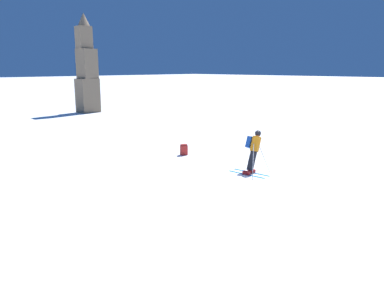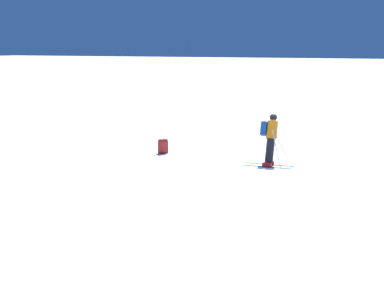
% 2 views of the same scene
% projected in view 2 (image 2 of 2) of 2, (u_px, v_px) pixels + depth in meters
% --- Properties ---
extents(ground_plane, '(300.00, 300.00, 0.00)m').
position_uv_depth(ground_plane, '(273.00, 163.00, 17.42)').
color(ground_plane, white).
extents(skier, '(1.33, 1.60, 1.64)m').
position_uv_depth(skier, '(270.00, 137.00, 17.08)').
color(skier, '#1E7AC6').
rests_on(skier, ground).
extents(spare_backpack, '(0.36, 0.31, 0.50)m').
position_uv_depth(spare_backpack, '(163.00, 146.00, 18.89)').
color(spare_backpack, '#AD231E').
rests_on(spare_backpack, ground).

